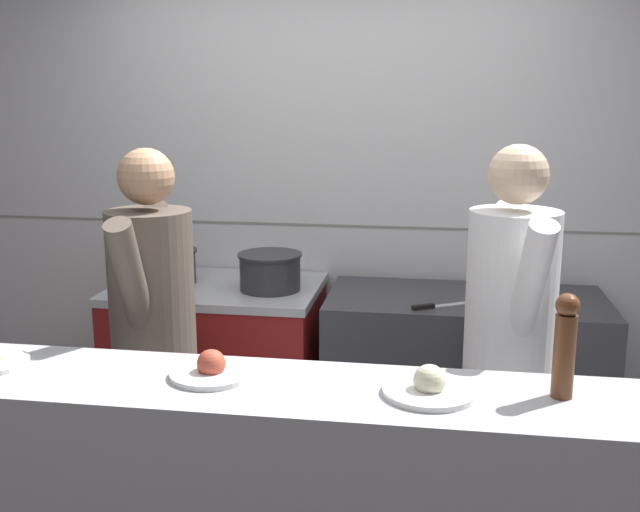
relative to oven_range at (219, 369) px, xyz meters
name	(u,v)px	position (x,y,z in m)	size (l,w,h in m)	color
wall_back_tiled	(334,197)	(0.54, 0.40, 0.85)	(8.00, 0.06, 2.60)	white
oven_range	(219,369)	(0.00, 0.00, 0.00)	(1.03, 0.71, 0.89)	maroon
prep_counter	(463,385)	(1.24, 0.00, -0.01)	(1.33, 0.65, 0.89)	#38383D
stock_pot	(163,265)	(-0.28, 0.00, 0.54)	(0.34, 0.34, 0.17)	#2D2D33
sauce_pot	(270,270)	(0.29, -0.05, 0.54)	(0.31, 0.31, 0.18)	#2D2D33
chefs_knife	(443,305)	(1.13, -0.18, 0.44)	(0.35, 0.23, 0.02)	#B7BABF
plated_dish_appetiser	(211,370)	(0.41, -1.40, 0.55)	(0.26, 0.26, 0.09)	white
plated_dish_dessert	(429,387)	(1.08, -1.44, 0.55)	(0.28, 0.28, 0.10)	white
pepper_mill	(565,344)	(1.46, -1.40, 0.69)	(0.07, 0.07, 0.31)	brown
chef_head_cook	(154,333)	(-0.01, -0.83, 0.46)	(0.35, 0.72, 1.64)	black
chef_sous	(509,340)	(1.37, -0.73, 0.48)	(0.40, 0.73, 1.66)	black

